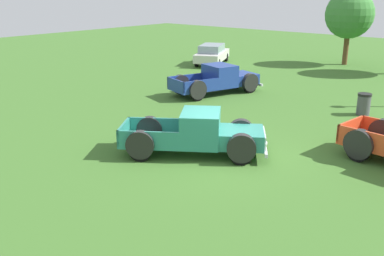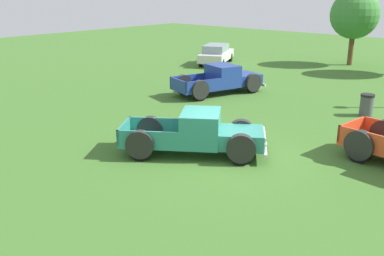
# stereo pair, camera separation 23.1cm
# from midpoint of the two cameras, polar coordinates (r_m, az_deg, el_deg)

# --- Properties ---
(ground_plane) EXTENTS (80.00, 80.00, 0.00)m
(ground_plane) POSITION_cam_midpoint_polar(r_m,az_deg,el_deg) (14.55, 3.56, -3.71)
(ground_plane) COLOR #3D6B28
(pickup_truck_foreground) EXTENTS (4.89, 4.10, 1.46)m
(pickup_truck_foreground) POSITION_cam_midpoint_polar(r_m,az_deg,el_deg) (14.51, 1.82, -0.81)
(pickup_truck_foreground) COLOR #2D8475
(pickup_truck_foreground) RESTS_ON ground_plane
(pickup_truck_behind_left) EXTENTS (3.18, 5.19, 1.50)m
(pickup_truck_behind_left) POSITION_cam_midpoint_polar(r_m,az_deg,el_deg) (23.19, 4.40, 6.28)
(pickup_truck_behind_left) COLOR navy
(pickup_truck_behind_left) RESTS_ON ground_plane
(sedan_distant_a) EXTENTS (3.36, 4.57, 1.42)m
(sedan_distant_a) POSITION_cam_midpoint_polar(r_m,az_deg,el_deg) (32.17, 3.36, 9.58)
(sedan_distant_a) COLOR silver
(sedan_distant_a) RESTS_ON ground_plane
(trash_can) EXTENTS (0.59, 0.59, 0.95)m
(trash_can) POSITION_cam_midpoint_polar(r_m,az_deg,el_deg) (20.50, 22.02, 2.81)
(trash_can) COLOR #4C4C51
(trash_can) RESTS_ON ground_plane
(oak_tree_west) EXTENTS (3.35, 3.35, 5.20)m
(oak_tree_west) POSITION_cam_midpoint_polar(r_m,az_deg,el_deg) (33.50, 20.55, 13.60)
(oak_tree_west) COLOR brown
(oak_tree_west) RESTS_ON ground_plane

